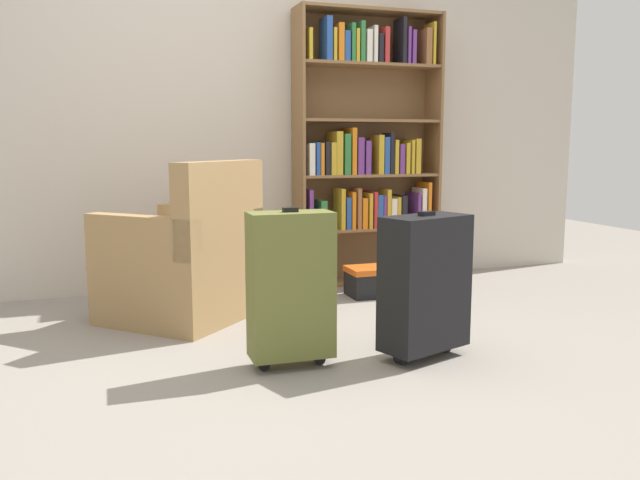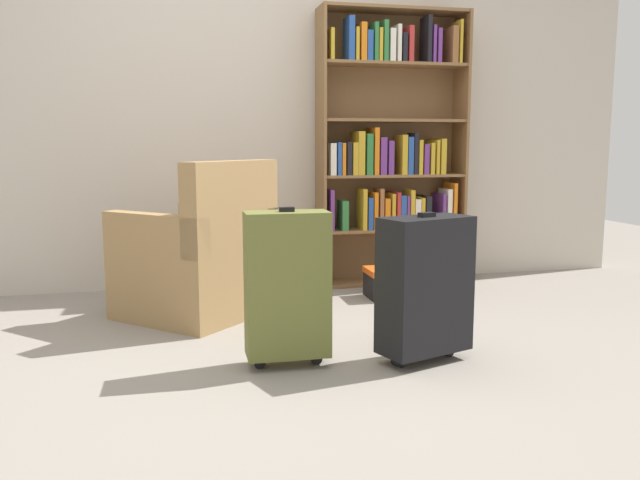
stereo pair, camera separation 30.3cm
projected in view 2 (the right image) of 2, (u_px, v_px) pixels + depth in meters
The scene contains 8 objects.
ground_plane at pixel (285, 363), 3.00m from camera, with size 10.11×10.11×0.00m, color gray.
back_wall at pixel (240, 98), 4.50m from camera, with size 5.77×0.10×2.60m, color beige.
bookshelf at pixel (390, 146), 4.60m from camera, with size 1.04×0.27×1.90m.
armchair at pixel (199, 262), 3.78m from camera, with size 0.99×0.99×0.90m.
mug at pixel (285, 299), 4.03m from camera, with size 0.12×0.08×0.10m.
storage_box at pixel (404, 281), 4.28m from camera, with size 0.50×0.24×0.19m.
suitcase_black at pixel (425, 285), 2.97m from camera, with size 0.46×0.34×0.69m.
suitcase_olive at pixel (287, 285), 2.91m from camera, with size 0.37×0.18×0.72m.
Camera 2 is at (-0.49, -2.85, 1.00)m, focal length 36.83 mm.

